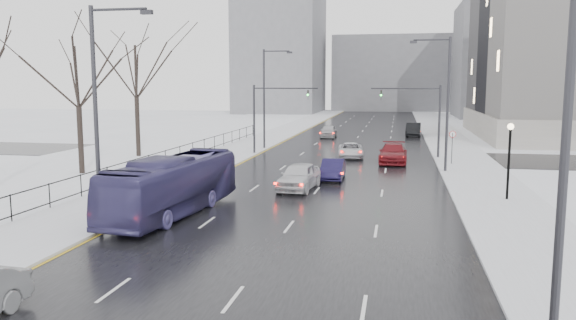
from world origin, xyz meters
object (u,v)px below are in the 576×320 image
Objects in this scene: streetlight_l_far at (266,94)px; sedan_right_near at (333,169)px; sedan_center_far at (329,131)px; streetlight_r_mid at (445,97)px; streetlight_l_near at (100,107)px; streetlight_r_near at (555,131)px; sedan_right_cross at (351,150)px; mast_signal_left at (265,111)px; sedan_right_distant at (413,130)px; tree_park_e at (139,157)px; tree_park_d at (82,175)px; sedan_right_far at (393,153)px; bus at (173,185)px; lamppost_r_mid at (509,150)px; mast_signal_right at (427,112)px; no_uturn_sign at (452,137)px; sedan_center_near at (299,176)px.

sedan_right_near is at bearing -62.52° from streetlight_l_far.
sedan_center_far is (4.67, 13.42, -4.80)m from streetlight_l_far.
streetlight_l_near is at bearing -129.24° from streetlight_r_mid.
streetlight_r_near is 38.17m from sedan_right_cross.
mast_signal_left is 1.42× the size of sedan_center_far.
sedan_right_distant is (6.25, 33.80, 0.14)m from sedan_right_near.
mast_signal_left is at bearing 120.68° from sedan_right_near.
streetlight_r_mid is at bearing 30.26° from sedan_right_near.
streetlight_l_far is 1.54× the size of mast_signal_left.
tree_park_d is at bearing -87.71° from tree_park_e.
streetlight_r_near is 1.54× the size of mast_signal_left.
mast_signal_left is at bearing -103.21° from sedan_center_far.
streetlight_r_near is 1.79× the size of sedan_right_far.
bus is (1.94, -28.67, -4.09)m from streetlight_l_far.
lamppost_r_mid is (19.17, -22.00, -2.67)m from streetlight_l_far.
mast_signal_right reaches higher than sedan_right_far.
bus is (-17.23, -6.67, -1.42)m from lamppost_r_mid.
streetlight_l_far reaches higher than bus.
sedan_center_far reaches higher than sedan_right_near.
sedan_right_far reaches higher than sedan_right_cross.
sedan_right_cross is (8.08, -0.88, -3.41)m from mast_signal_left.
no_uturn_sign is 0.59× the size of sedan_center_far.
tree_park_d is 1.25× the size of streetlight_l_near.
sedan_right_distant is (24.95, 25.13, 0.88)m from tree_park_e.
sedan_right_distant is at bearing 83.62° from sedan_center_near.
lamppost_r_mid is at bearing 81.94° from streetlight_r_near.
tree_park_e is at bearing 154.10° from sedan_right_near.
mast_signal_left is at bearing -78.13° from streetlight_l_far.
sedan_right_near is (-8.70, -8.66, -1.56)m from no_uturn_sign.
sedan_center_far is (3.83, 17.42, -3.29)m from mast_signal_left.
sedan_right_far is at bearing -30.93° from streetlight_l_far.
streetlight_l_near reaches higher than tree_park_e.
streetlight_r_near reaches higher than sedan_center_far.
streetlight_r_mid is at bearing 50.76° from streetlight_l_near.
streetlight_r_mid is 2.03× the size of sedan_center_near.
streetlight_r_near is 2.03× the size of sedan_center_near.
mast_signal_left is 12.78m from sedan_right_far.
streetlight_l_far is 1.54× the size of mast_signal_right.
lamppost_r_mid is 18.41m from mast_signal_right.
streetlight_r_mid reaches higher than lamppost_r_mid.
mast_signal_left reaches higher than lamppost_r_mid.
tree_park_d is 1.17× the size of bus.
mast_signal_left is at bearing 115.50° from sedan_center_near.
lamppost_r_mid is (19.17, 10.00, -2.67)m from streetlight_l_near.
streetlight_l_far is (-16.33, 12.00, 0.00)m from streetlight_r_mid.
sedan_center_near is at bearing -69.87° from mast_signal_left.
no_uturn_sign reaches higher than sedan_right_near.
bus is 9.35m from sedan_center_near.
sedan_right_far is (10.73, 21.08, -0.68)m from bus.
no_uturn_sign is at bearing -25.90° from sedan_right_cross.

